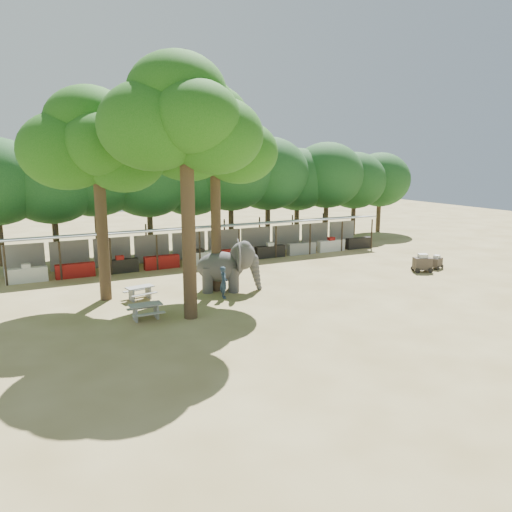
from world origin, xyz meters
name	(u,v)px	position (x,y,z in m)	size (l,w,h in m)	color
ground	(320,312)	(0.00, 0.00, 0.00)	(100.00, 100.00, 0.00)	olive
vendor_stalls	(214,245)	(0.00, 13.84, 1.18)	(28.00, 2.99, 2.80)	gray
yard_tree_left	(93,143)	(-9.13, 7.19, 8.20)	(7.10, 6.90, 11.02)	#332316
yard_tree_center	(181,118)	(-6.13, 2.19, 9.21)	(7.10, 6.90, 12.04)	#332316
yard_tree_back	(211,137)	(-3.13, 6.19, 8.54)	(7.10, 6.90, 11.36)	#332316
backdrop_trees	(188,182)	(0.00, 19.00, 5.51)	(46.46, 5.95, 8.33)	#332316
elephant	(228,266)	(-2.41, 5.71, 1.43)	(3.83, 2.99, 2.86)	#3C3A3A
handler	(224,282)	(-3.25, 4.41, 0.87)	(0.63, 0.42, 1.74)	#26384C
picnic_table_near	(146,309)	(-7.97, 2.70, 0.49)	(1.51, 1.36, 0.75)	gray
picnic_table_far	(140,291)	(-7.39, 6.13, 0.47)	(1.66, 1.55, 0.72)	gray
cart_front	(436,262)	(12.49, 4.41, 0.46)	(1.12, 0.92, 0.94)	#342A23
cart_back	(422,263)	(10.92, 4.15, 0.60)	(1.46, 1.23, 1.21)	#342A23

